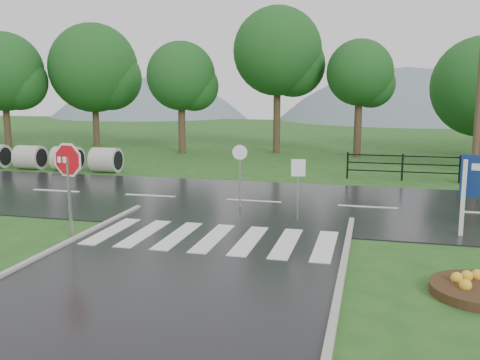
# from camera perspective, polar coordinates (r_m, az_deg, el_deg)

# --- Properties ---
(ground) EXTENTS (120.00, 120.00, 0.00)m
(ground) POSITION_cam_1_polar(r_m,az_deg,el_deg) (10.13, -11.44, -13.99)
(ground) COLOR #22511B
(ground) RESTS_ON ground
(main_road) EXTENTS (90.00, 8.00, 0.04)m
(main_road) POSITION_cam_1_polar(r_m,az_deg,el_deg) (19.21, 1.45, -2.38)
(main_road) COLOR black
(main_road) RESTS_ON ground
(crosswalk) EXTENTS (6.50, 2.80, 0.02)m
(crosswalk) POSITION_cam_1_polar(r_m,az_deg,el_deg) (14.50, -2.91, -6.19)
(crosswalk) COLOR silver
(crosswalk) RESTS_ON ground
(fence_west) EXTENTS (9.58, 0.08, 1.20)m
(fence_west) POSITION_cam_1_polar(r_m,az_deg,el_deg) (24.82, 22.42, 1.35)
(fence_west) COLOR black
(fence_west) RESTS_ON ground
(hills) EXTENTS (102.00, 48.00, 48.00)m
(hills) POSITION_cam_1_polar(r_m,az_deg,el_deg) (75.90, 13.21, -5.42)
(hills) COLOR slate
(hills) RESTS_ON ground
(treeline) EXTENTS (83.20, 5.20, 10.00)m
(treeline) POSITION_cam_1_polar(r_m,az_deg,el_deg) (32.72, 8.56, 2.58)
(treeline) COLOR #154519
(treeline) RESTS_ON ground
(culvert_pipes) EXTENTS (11.80, 1.20, 1.20)m
(culvert_pipes) POSITION_cam_1_polar(r_m,az_deg,el_deg) (29.55, -23.13, 2.31)
(culvert_pipes) COLOR #9E9B93
(culvert_pipes) RESTS_ON ground
(stop_sign) EXTENTS (1.23, 0.25, 2.80)m
(stop_sign) POSITION_cam_1_polar(r_m,az_deg,el_deg) (14.84, -17.87, 1.15)
(stop_sign) COLOR #939399
(stop_sign) RESTS_ON ground
(reg_sign_small) EXTENTS (0.43, 0.09, 1.93)m
(reg_sign_small) POSITION_cam_1_polar(r_m,az_deg,el_deg) (16.31, 6.23, 0.33)
(reg_sign_small) COLOR #939399
(reg_sign_small) RESTS_ON ground
(reg_sign_round) EXTENTS (0.50, 0.09, 2.17)m
(reg_sign_round) POSITION_cam_1_polar(r_m,az_deg,el_deg) (18.04, -0.01, 1.28)
(reg_sign_round) COLOR #939399
(reg_sign_round) RESTS_ON ground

